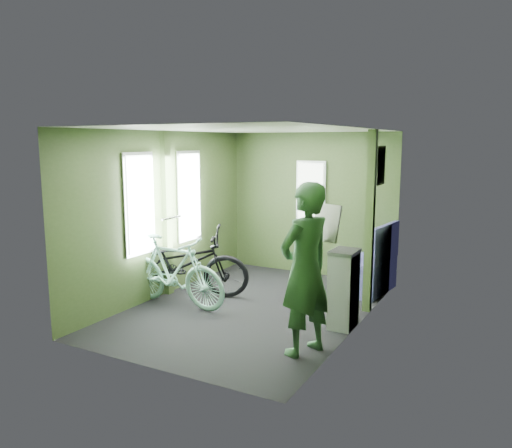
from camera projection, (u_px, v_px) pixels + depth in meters
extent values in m
plane|color=black|center=(252.00, 308.00, 6.53)|extent=(4.00, 4.00, 0.00)
cube|color=silver|center=(252.00, 129.00, 6.16)|extent=(2.80, 4.00, 0.02)
cube|color=#364922|center=(311.00, 204.00, 8.08)|extent=(2.80, 0.02, 2.30)
cube|color=#364922|center=(149.00, 251.00, 4.60)|extent=(2.80, 0.02, 2.30)
cube|color=#364922|center=(165.00, 214.00, 7.00)|extent=(0.02, 4.00, 2.30)
cube|color=#364922|center=(360.00, 230.00, 5.69)|extent=(0.02, 4.00, 2.30)
cube|color=#364922|center=(167.00, 214.00, 6.98)|extent=(0.08, 0.12, 2.30)
cube|color=silver|center=(140.00, 204.00, 6.46)|extent=(0.02, 0.56, 1.34)
cube|color=silver|center=(190.00, 196.00, 7.42)|extent=(0.02, 0.56, 1.34)
cube|color=white|center=(139.00, 163.00, 6.37)|extent=(0.00, 0.12, 0.12)
cube|color=white|center=(190.00, 160.00, 7.33)|extent=(0.00, 0.12, 0.12)
cylinder|color=silver|center=(171.00, 218.00, 6.95)|extent=(0.03, 0.40, 0.03)
cube|color=#364922|center=(370.00, 223.00, 6.24)|extent=(0.10, 0.10, 2.30)
cube|color=white|center=(381.00, 165.00, 6.37)|extent=(0.02, 0.40, 0.50)
cube|color=silver|center=(310.00, 192.00, 8.01)|extent=(0.50, 0.02, 1.00)
imported|color=black|center=(183.00, 297.00, 6.97)|extent=(2.04, 1.48, 1.08)
imported|color=#95DDC6|center=(174.00, 306.00, 6.60)|extent=(1.63, 0.64, 1.01)
imported|color=#345F3B|center=(305.00, 269.00, 5.00)|extent=(0.63, 0.75, 1.77)
cube|color=silver|center=(326.00, 223.00, 5.12)|extent=(0.35, 0.22, 0.38)
cube|color=gray|center=(344.00, 289.00, 5.78)|extent=(0.27, 0.38, 0.92)
cube|color=navy|center=(368.00, 275.00, 7.23)|extent=(0.63, 1.00, 0.47)
cube|color=navy|center=(385.00, 243.00, 7.04)|extent=(0.17, 0.95, 0.53)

